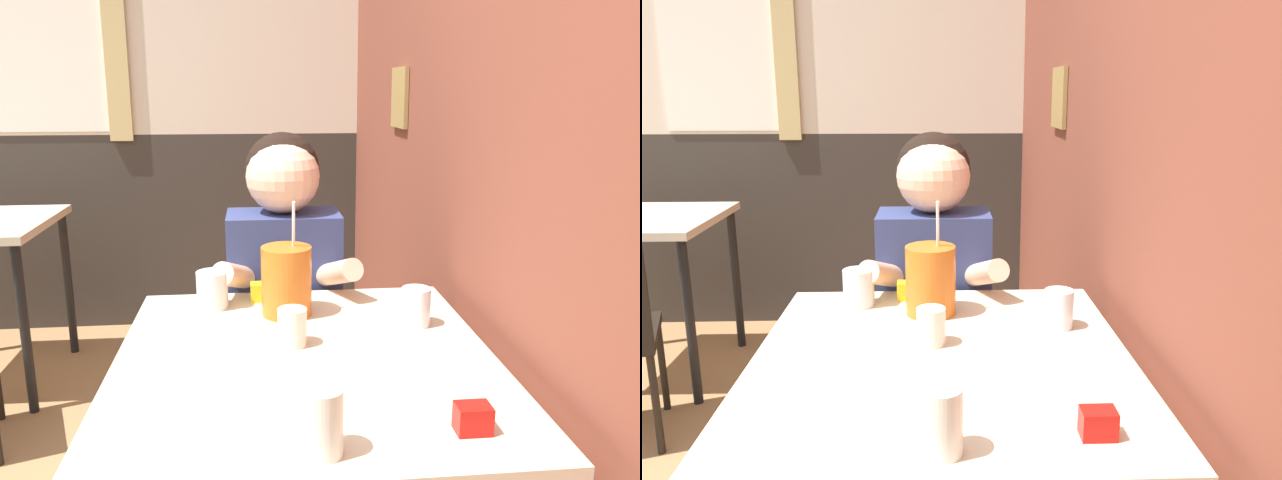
# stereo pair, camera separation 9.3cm
# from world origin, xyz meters

# --- Properties ---
(brick_wall_right) EXTENTS (0.08, 4.69, 2.70)m
(brick_wall_right) POSITION_xyz_m (1.33, 1.35, 1.35)
(brick_wall_right) COLOR brown
(brick_wall_right) RESTS_ON ground_plane
(back_wall) EXTENTS (5.60, 0.09, 2.70)m
(back_wall) POSITION_xyz_m (-0.01, 2.72, 1.36)
(back_wall) COLOR beige
(back_wall) RESTS_ON ground_plane
(main_table) EXTENTS (0.83, 0.91, 0.78)m
(main_table) POSITION_xyz_m (0.83, 0.43, 0.70)
(main_table) COLOR beige
(main_table) RESTS_ON ground_plane
(person_seated) EXTENTS (0.42, 0.42, 1.22)m
(person_seated) POSITION_xyz_m (0.81, 1.01, 0.66)
(person_seated) COLOR navy
(person_seated) RESTS_ON ground_plane
(cocktail_pitcher) EXTENTS (0.13, 0.13, 0.30)m
(cocktail_pitcher) POSITION_xyz_m (0.80, 0.70, 0.87)
(cocktail_pitcher) COLOR #C6661E
(cocktail_pitcher) RESTS_ON main_table
(glass_near_pitcher) EXTENTS (0.07, 0.07, 0.10)m
(glass_near_pitcher) POSITION_xyz_m (1.12, 0.59, 0.83)
(glass_near_pitcher) COLOR silver
(glass_near_pitcher) RESTS_ON main_table
(glass_center) EXTENTS (0.07, 0.07, 0.11)m
(glass_center) POSITION_xyz_m (0.83, 0.06, 0.84)
(glass_center) COLOR silver
(glass_center) RESTS_ON main_table
(glass_far_side) EXTENTS (0.07, 0.07, 0.09)m
(glass_far_side) POSITION_xyz_m (0.81, 0.50, 0.82)
(glass_far_side) COLOR silver
(glass_far_side) RESTS_ON main_table
(glass_by_brick) EXTENTS (0.08, 0.08, 0.10)m
(glass_by_brick) POSITION_xyz_m (0.61, 0.77, 0.83)
(glass_by_brick) COLOR silver
(glass_by_brick) RESTS_ON main_table
(condiment_ketchup) EXTENTS (0.06, 0.04, 0.05)m
(condiment_ketchup) POSITION_xyz_m (1.09, 0.10, 0.80)
(condiment_ketchup) COLOR #B7140F
(condiment_ketchup) RESTS_ON main_table
(condiment_mustard) EXTENTS (0.06, 0.04, 0.05)m
(condiment_mustard) POSITION_xyz_m (0.74, 0.81, 0.80)
(condiment_mustard) COLOR yellow
(condiment_mustard) RESTS_ON main_table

